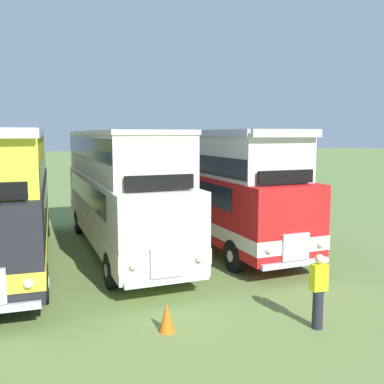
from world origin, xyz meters
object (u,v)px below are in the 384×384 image
(bus_sixth_in_row, at_px, (120,185))
(cone_mid_row, at_px, (167,317))
(bus_fifth_in_row, at_px, (6,194))
(bus_seventh_in_row, at_px, (218,185))
(marshal_person, at_px, (318,291))

(bus_sixth_in_row, bearing_deg, cone_mid_row, -92.52)
(bus_fifth_in_row, bearing_deg, bus_seventh_in_row, 1.40)
(bus_fifth_in_row, relative_size, marshal_person, 6.70)
(bus_fifth_in_row, xyz_separation_m, bus_seventh_in_row, (7.80, 0.19, -0.01))
(bus_fifth_in_row, relative_size, bus_seventh_in_row, 1.10)
(bus_fifth_in_row, distance_m, bus_seventh_in_row, 7.80)
(bus_sixth_in_row, relative_size, bus_seventh_in_row, 1.06)
(bus_seventh_in_row, bearing_deg, marshal_person, -96.78)
(bus_seventh_in_row, relative_size, marshal_person, 6.07)
(cone_mid_row, xyz_separation_m, marshal_person, (3.26, -0.97, 0.55))
(bus_sixth_in_row, xyz_separation_m, cone_mid_row, (-0.32, -7.24, -2.14))
(bus_sixth_in_row, relative_size, cone_mid_row, 16.69)
(bus_fifth_in_row, distance_m, marshal_person, 10.55)
(bus_sixth_in_row, height_order, cone_mid_row, bus_sixth_in_row)
(bus_fifth_in_row, bearing_deg, bus_sixth_in_row, 4.72)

